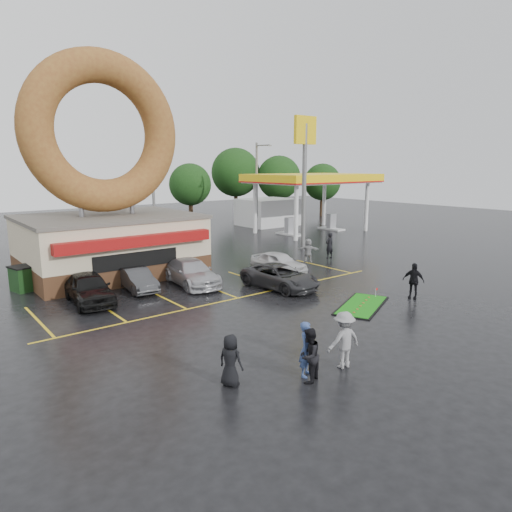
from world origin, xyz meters
TOP-DOWN VIEW (x-y plane):
  - ground at (0.00, 0.00)m, footprint 120.00×120.00m
  - donut_shop at (-3.00, 12.97)m, footprint 10.20×8.70m
  - gas_station at (20.00, 20.94)m, footprint 12.30×13.65m
  - shell_sign at (13.00, 12.00)m, footprint 2.20×0.36m
  - streetlight_mid at (4.00, 20.92)m, footprint 0.40×2.21m
  - streetlight_right at (16.00, 21.92)m, footprint 0.40×2.21m
  - tree_far_a at (26.00, 30.00)m, footprint 5.60×5.60m
  - tree_far_b at (32.00, 28.00)m, footprint 4.90×4.90m
  - tree_far_c at (22.00, 34.00)m, footprint 6.30×6.30m
  - tree_far_d at (14.00, 32.00)m, footprint 4.90×4.90m
  - car_black at (-6.29, 7.30)m, footprint 2.21×4.64m
  - car_dgrey at (-3.45, 8.00)m, footprint 1.60×3.79m
  - car_silver at (-0.48, 7.25)m, footprint 2.58×5.14m
  - car_grey at (2.99, 3.50)m, footprint 2.60×4.94m
  - car_white at (5.40, 6.37)m, footprint 2.07×4.13m
  - person_blue at (-3.46, -5.14)m, footprint 0.80×0.70m
  - person_blackjkt at (-3.71, -5.50)m, footprint 1.05×0.95m
  - person_hoodie at (-2.03, -5.46)m, footprint 1.37×0.93m
  - person_bystander at (-5.79, -4.17)m, footprint 0.81×0.95m
  - person_cameraman at (7.07, -2.21)m, footprint 0.79×1.18m
  - person_walker_near at (9.18, 7.54)m, footprint 1.52×1.39m
  - person_walker_far at (11.42, 7.58)m, footprint 0.73×0.51m
  - dumpster at (-7.98, 11.91)m, footprint 2.03×1.59m
  - putting_green at (3.96, -1.45)m, footprint 4.44×3.28m

SIDE VIEW (x-z plane):
  - ground at x=0.00m, z-range 0.00..0.00m
  - putting_green at x=3.96m, z-range -0.22..0.29m
  - car_dgrey at x=-3.45m, z-range 0.00..1.22m
  - dumpster at x=-7.98m, z-range 0.00..1.30m
  - car_grey at x=2.99m, z-range 0.00..1.33m
  - car_white at x=5.40m, z-range 0.00..1.35m
  - car_silver at x=-0.48m, z-range 0.00..1.43m
  - car_black at x=-6.29m, z-range 0.00..1.53m
  - person_bystander at x=-5.79m, z-range 0.00..1.65m
  - person_walker_near at x=9.18m, z-range 0.00..1.69m
  - person_blackjkt at x=-3.71m, z-range 0.00..1.76m
  - person_blue at x=-3.46m, z-range 0.00..1.83m
  - person_cameraman at x=7.07m, z-range 0.00..1.86m
  - person_walker_far at x=11.42m, z-range 0.00..1.90m
  - person_hoodie at x=-2.03m, z-range 0.00..1.96m
  - gas_station at x=20.00m, z-range 0.75..6.65m
  - donut_shop at x=-3.00m, z-range -2.29..11.21m
  - tree_far_b at x=32.00m, z-range 1.03..8.03m
  - tree_far_d at x=14.00m, z-range 1.03..8.03m
  - streetlight_mid at x=4.00m, z-range 0.28..9.28m
  - streetlight_right at x=16.00m, z-range 0.28..9.28m
  - tree_far_a at x=26.00m, z-range 1.18..9.18m
  - tree_far_c at x=22.00m, z-range 1.34..10.34m
  - shell_sign at x=13.00m, z-range 2.08..12.68m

